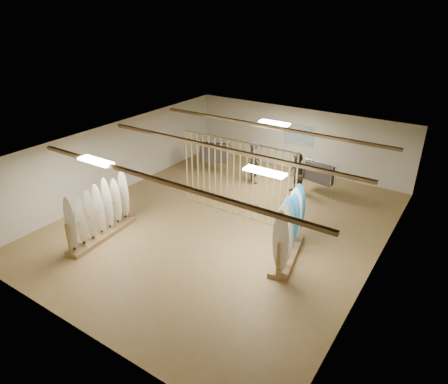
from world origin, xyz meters
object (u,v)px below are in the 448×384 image
Objects in this scene: clothing_rack_b at (319,173)px; shopper_a at (254,160)px; clothing_rack_a at (215,152)px; shopper_b at (297,172)px; rack_right at (289,237)px; rack_left at (101,220)px.

shopper_a reaches higher than clothing_rack_b.
shopper_b is (3.94, -0.09, 0.01)m from clothing_rack_a.
shopper_a reaches higher than shopper_b.
shopper_b is at bearing 99.20° from rack_right.
rack_right reaches higher than clothing_rack_b.
clothing_rack_b is 2.71m from shopper_a.
clothing_rack_b is at bearing -128.90° from shopper_a.
shopper_b reaches higher than clothing_rack_b.
clothing_rack_b is at bearing 74.00° from shopper_b.
shopper_a is (1.95, 0.05, 0.05)m from clothing_rack_a.
shopper_b is at bearing -22.46° from clothing_rack_a.
rack_left is 1.07× the size of rack_right.
shopper_a is (1.91, 6.52, 0.36)m from rack_left.
rack_left is 8.35m from clothing_rack_b.
shopper_a is at bearing 118.32° from rack_right.
clothing_rack_a is at bearing 42.80° from shopper_a.
shopper_b is (-0.68, -0.59, 0.08)m from clothing_rack_b.
shopper_a is at bearing -19.86° from clothing_rack_a.
rack_left is at bearing -88.19° from shopper_b.
shopper_a is at bearing -158.53° from clothing_rack_b.
rack_right is 1.72× the size of clothing_rack_a.
clothing_rack_b is (4.62, 0.50, -0.08)m from clothing_rack_a.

